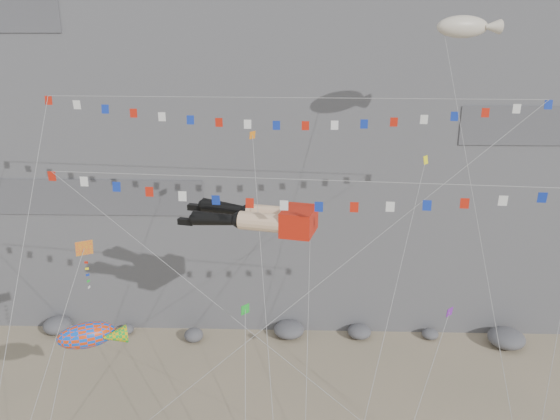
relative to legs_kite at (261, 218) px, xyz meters
name	(u,v)px	position (x,y,z in m)	size (l,w,h in m)	color
cliff	(292,30)	(1.54, 25.67, 10.61)	(80.00, 28.00, 50.00)	slate
talus_boulders	(289,330)	(1.54, 10.67, -13.79)	(60.00, 3.00, 1.20)	#5D5E62
legs_kite	(261,218)	(0.00, 0.00, 0.00)	(8.45, 15.66, 19.32)	red
flag_banner_upper	(291,98)	(1.65, 2.80, 6.64)	(30.58, 14.37, 29.44)	red
flag_banner_lower	(302,180)	(2.33, -2.56, 3.01)	(27.95, 8.17, 21.69)	red
harlequin_kite	(84,249)	(-9.66, -2.78, -0.97)	(4.46, 8.90, 15.92)	red
fish_windsock	(87,336)	(-9.31, -4.63, -5.29)	(4.31, 7.16, 10.92)	#E43B0B
blimp_windsock	(463,28)	(11.93, 4.40, 10.67)	(4.70, 14.31, 28.40)	beige
small_kite_a	(253,146)	(-0.64, 2.68, 3.78)	(3.14, 16.69, 24.77)	orange
small_kite_b	(448,316)	(10.71, -2.68, -4.83)	(6.43, 9.92, 14.57)	purple
small_kite_c	(245,313)	(-0.52, -5.58, -3.26)	(1.17, 7.63, 13.24)	green
small_kite_d	(424,168)	(9.63, 1.50, 2.72)	(7.17, 15.14, 23.61)	#FFF515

